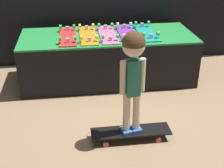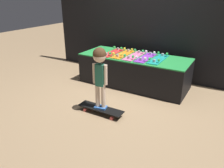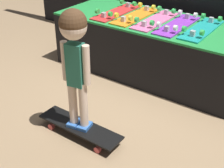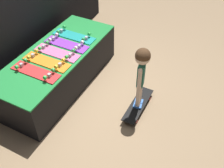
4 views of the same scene
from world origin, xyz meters
The scene contains 9 objects.
ground_plane centered at (0.00, 0.00, 0.00)m, with size 16.00×16.00×0.00m, color #9E7F5B.
display_rack centered at (0.00, 0.48, 0.30)m, with size 2.13×0.84×0.60m.
skateboard_red_on_rack centered at (-0.49, 0.46, 0.62)m, with size 0.20×0.71×0.09m.
skateboard_orange_on_rack centered at (-0.24, 0.46, 0.62)m, with size 0.20×0.71×0.09m.
skateboard_pink_on_rack centered at (0.00, 0.46, 0.62)m, with size 0.20×0.71×0.09m.
skateboard_purple_on_rack centered at (0.24, 0.46, 0.62)m, with size 0.20×0.71×0.09m.
skateboard_teal_on_rack centered at (0.49, 0.49, 0.62)m, with size 0.20×0.71×0.09m.
skateboard_on_floor centered at (0.05, -0.83, 0.07)m, with size 0.74×0.20×0.09m.
child centered at (0.05, -0.83, 0.76)m, with size 0.23×0.19×0.96m.
Camera 3 is at (1.43, -2.32, 1.64)m, focal length 50.00 mm.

